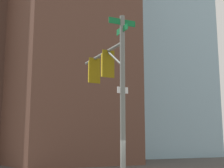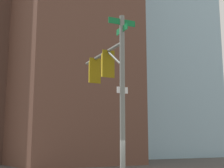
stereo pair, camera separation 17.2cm
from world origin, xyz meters
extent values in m
cylinder|color=slate|center=(0.39, 0.50, 3.65)|extent=(0.19, 0.19, 7.29)
cylinder|color=slate|center=(-1.45, 0.75, 6.21)|extent=(3.71, 0.61, 0.12)
cylinder|color=slate|center=(-0.27, 0.59, 5.76)|extent=(1.04, 0.22, 0.75)
cube|color=#0F6B33|center=(0.39, 0.50, 7.04)|extent=(0.18, 1.15, 0.24)
cube|color=#0F6B33|center=(0.39, 0.50, 6.74)|extent=(0.90, 0.15, 0.24)
cube|color=white|center=(0.39, 0.50, 4.36)|extent=(0.09, 0.45, 0.24)
cube|color=gold|center=(-1.03, 0.69, 5.65)|extent=(0.38, 0.38, 1.00)
cube|color=#7D640C|center=(-0.84, 0.66, 5.65)|extent=(0.11, 0.54, 1.16)
sphere|color=#470A07|center=(-1.23, 0.72, 5.95)|extent=(0.20, 0.20, 0.20)
cylinder|color=gold|center=(-1.29, 0.72, 6.04)|extent=(0.07, 0.23, 0.23)
sphere|color=#F29E0C|center=(-1.23, 0.72, 5.65)|extent=(0.20, 0.20, 0.20)
cylinder|color=gold|center=(-1.29, 0.72, 5.74)|extent=(0.07, 0.23, 0.23)
sphere|color=#0A3819|center=(-1.23, 0.72, 5.35)|extent=(0.20, 0.20, 0.20)
cylinder|color=gold|center=(-1.29, 0.72, 5.44)|extent=(0.07, 0.23, 0.23)
cube|color=gold|center=(-2.45, 0.88, 5.65)|extent=(0.38, 0.38, 1.00)
cube|color=#7D640C|center=(-2.26, 0.85, 5.65)|extent=(0.11, 0.54, 1.16)
sphere|color=red|center=(-2.65, 0.91, 5.95)|extent=(0.20, 0.20, 0.20)
cylinder|color=gold|center=(-2.71, 0.91, 6.04)|extent=(0.07, 0.23, 0.23)
sphere|color=#4C330A|center=(-2.65, 0.91, 5.65)|extent=(0.20, 0.20, 0.20)
cylinder|color=gold|center=(-2.71, 0.91, 5.74)|extent=(0.07, 0.23, 0.23)
sphere|color=#0A3819|center=(-2.65, 0.91, 5.35)|extent=(0.20, 0.20, 0.20)
cylinder|color=gold|center=(-2.71, 0.91, 5.44)|extent=(0.07, 0.23, 0.23)
cube|color=#4C3328|center=(-44.42, 7.95, 25.48)|extent=(26.23, 15.61, 50.96)
cube|color=brown|center=(-30.37, 12.20, 21.29)|extent=(17.93, 14.54, 42.57)
cube|color=#4C3328|center=(-56.58, 19.88, 19.05)|extent=(21.18, 18.47, 38.11)
camera|label=1|loc=(10.48, -6.75, 2.33)|focal=53.92mm
camera|label=2|loc=(10.58, -6.60, 2.33)|focal=53.92mm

